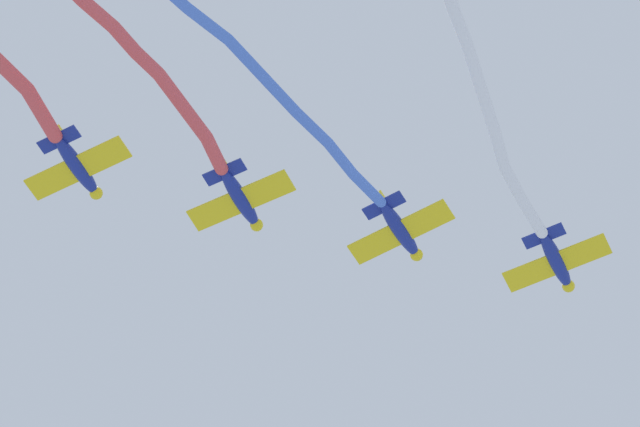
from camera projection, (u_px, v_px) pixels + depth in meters
name	position (u px, v px, depth m)	size (l,w,h in m)	color
airplane_lead	(556.00, 261.00, 90.23)	(5.90, 6.32, 1.77)	navy
smoke_trail_lead	(489.00, 109.00, 83.42)	(16.89, 12.93, 1.95)	white
airplane_left_wing	(400.00, 230.00, 89.25)	(6.18, 6.05, 1.77)	navy
smoke_trail_left_wing	(241.00, 61.00, 81.46)	(15.81, 22.93, 3.39)	#4C75DB
airplane_right_wing	(241.00, 199.00, 88.28)	(5.89, 6.33, 1.77)	navy
smoke_trail_right_wing	(147.00, 69.00, 84.47)	(10.25, 13.03, 2.65)	#DB4C4C
airplane_slot	(78.00, 167.00, 87.30)	(5.97, 6.26, 1.77)	navy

